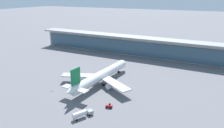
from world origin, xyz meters
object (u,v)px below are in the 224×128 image
at_px(service_truck_near_nose_grey, 82,114).
at_px(safety_cone_bravo, 74,94).
at_px(airliner_on_stand, 100,76).
at_px(service_truck_mid_apron_grey, 85,75).
at_px(service_truck_under_wing_red, 109,106).
at_px(safety_cone_alpha, 52,91).

bearing_deg(service_truck_near_nose_grey, safety_cone_bravo, 135.25).
bearing_deg(airliner_on_stand, service_truck_mid_apron_grey, 158.90).
bearing_deg(service_truck_mid_apron_grey, service_truck_near_nose_grey, -57.29).
xyz_separation_m(service_truck_under_wing_red, safety_cone_bravo, (-20.76, 2.87, -0.56)).
bearing_deg(safety_cone_alpha, service_truck_mid_apron_grey, 82.97).
bearing_deg(safety_cone_bravo, service_truck_mid_apron_grey, 112.31).
height_order(service_truck_mid_apron_grey, safety_cone_alpha, service_truck_mid_apron_grey).
height_order(service_truck_near_nose_grey, safety_cone_bravo, service_truck_near_nose_grey).
distance_m(airliner_on_stand, service_truck_near_nose_grey, 33.95).
relative_size(airliner_on_stand, safety_cone_bravo, 80.43).
bearing_deg(safety_cone_alpha, service_truck_under_wing_red, -1.77).
distance_m(safety_cone_alpha, safety_cone_bravo, 12.70).
xyz_separation_m(safety_cone_alpha, safety_cone_bravo, (12.57, 1.84, 0.00)).
distance_m(service_truck_near_nose_grey, service_truck_mid_apron_grey, 44.87).
xyz_separation_m(airliner_on_stand, service_truck_under_wing_red, (16.08, -20.53, -3.84)).
distance_m(service_truck_under_wing_red, service_truck_mid_apron_grey, 39.88).
bearing_deg(service_truck_under_wing_red, airliner_on_stand, 128.07).
xyz_separation_m(service_truck_under_wing_red, service_truck_mid_apron_grey, (-30.24, 26.00, 0.00)).
relative_size(service_truck_mid_apron_grey, safety_cone_bravo, 4.69).
height_order(airliner_on_stand, service_truck_near_nose_grey, airliner_on_stand).
height_order(airliner_on_stand, safety_cone_alpha, airliner_on_stand).
height_order(service_truck_mid_apron_grey, safety_cone_bravo, service_truck_mid_apron_grey).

